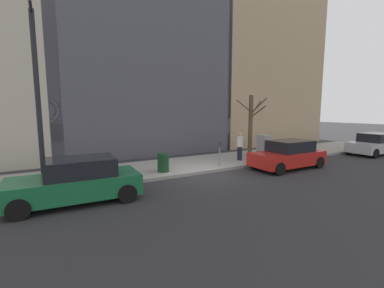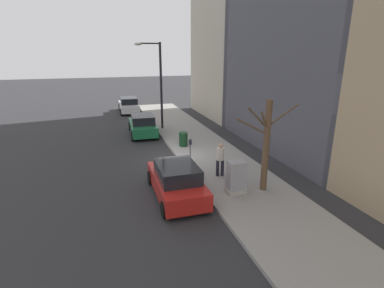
% 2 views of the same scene
% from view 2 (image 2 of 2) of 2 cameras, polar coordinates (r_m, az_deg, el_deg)
% --- Properties ---
extents(ground_plane, '(120.00, 120.00, 0.00)m').
position_cam_2_polar(ground_plane, '(17.58, -2.97, -2.74)').
color(ground_plane, '#2B2B2D').
extents(sidewalk, '(4.00, 36.00, 0.15)m').
position_cam_2_polar(sidewalk, '(18.10, 3.18, -1.88)').
color(sidewalk, gray).
rests_on(sidewalk, ground).
extents(parked_car_red, '(1.94, 4.21, 1.52)m').
position_cam_2_polar(parked_car_red, '(12.82, -2.97, -7.02)').
color(parked_car_red, red).
rests_on(parked_car_red, ground).
extents(parked_car_green, '(2.06, 4.27, 1.52)m').
position_cam_2_polar(parked_car_green, '(22.66, -9.37, 3.58)').
color(parked_car_green, '#196038').
rests_on(parked_car_green, ground).
extents(parked_car_white, '(1.95, 4.21, 1.52)m').
position_cam_2_polar(parked_car_white, '(31.49, -11.94, 7.26)').
color(parked_car_white, white).
rests_on(parked_car_white, ground).
extents(parking_meter, '(0.14, 0.10, 1.35)m').
position_cam_2_polar(parking_meter, '(16.18, -0.35, -0.84)').
color(parking_meter, slate).
rests_on(parking_meter, sidewalk).
extents(utility_box, '(0.83, 0.61, 1.43)m').
position_cam_2_polar(utility_box, '(12.97, 8.44, -6.36)').
color(utility_box, '#A8A399').
rests_on(utility_box, sidewalk).
extents(streetlamp, '(1.97, 0.32, 6.50)m').
position_cam_2_polar(streetlamp, '(23.32, -6.60, 12.26)').
color(streetlamp, black).
rests_on(streetlamp, sidewalk).
extents(bare_tree, '(2.87, 0.53, 3.98)m').
position_cam_2_polar(bare_tree, '(13.03, 13.91, 0.06)').
color(bare_tree, brown).
rests_on(bare_tree, sidewalk).
extents(trash_bin, '(0.56, 0.56, 0.90)m').
position_cam_2_polar(trash_bin, '(19.21, -1.66, 0.92)').
color(trash_bin, '#14381E').
rests_on(trash_bin, sidewalk).
extents(pedestrian_near_meter, '(0.40, 0.36, 1.66)m').
position_cam_2_polar(pedestrian_near_meter, '(14.53, 5.41, -2.61)').
color(pedestrian_near_meter, '#1E1E2D').
rests_on(pedestrian_near_meter, sidewalk).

